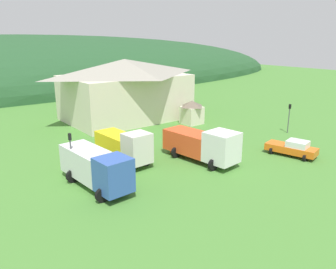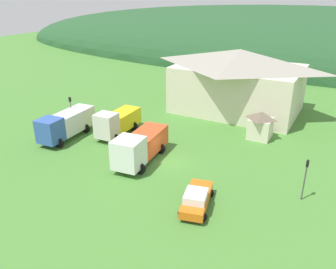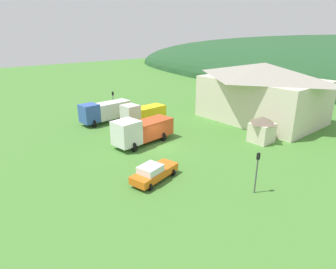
# 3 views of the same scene
# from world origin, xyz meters

# --- Properties ---
(ground_plane) EXTENTS (200.00, 200.00, 0.00)m
(ground_plane) POSITION_xyz_m (0.00, 0.00, 0.00)
(ground_plane) COLOR #477F33
(forested_hill_backdrop) EXTENTS (178.62, 60.00, 24.39)m
(forested_hill_backdrop) POSITION_xyz_m (0.00, 67.81, 0.00)
(forested_hill_backdrop) COLOR #234C28
(forested_hill_backdrop) RESTS_ON ground
(depot_building) EXTENTS (17.78, 12.44, 8.61)m
(depot_building) POSITION_xyz_m (0.79, 18.57, 4.44)
(depot_building) COLOR beige
(depot_building) RESTS_ON ground
(play_shed_cream) EXTENTS (2.69, 2.71, 3.23)m
(play_shed_cream) POSITION_xyz_m (6.38, 10.36, 1.66)
(play_shed_cream) COLOR beige
(play_shed_cream) RESTS_ON ground
(box_truck_blue) EXTENTS (3.46, 7.85, 3.15)m
(box_truck_blue) POSITION_xyz_m (-13.32, -0.42, 1.75)
(box_truck_blue) COLOR #3356AD
(box_truck_blue) RESTS_ON ground
(flatbed_truck_yellow) EXTENTS (3.29, 6.89, 3.32)m
(flatbed_truck_yellow) POSITION_xyz_m (-8.64, 3.07, 1.68)
(flatbed_truck_yellow) COLOR silver
(flatbed_truck_yellow) RESTS_ON ground
(heavy_rig_white) EXTENTS (3.86, 8.10, 3.35)m
(heavy_rig_white) POSITION_xyz_m (-2.56, -1.34, 1.75)
(heavy_rig_white) COLOR white
(heavy_rig_white) RESTS_ON ground
(service_pickup_orange) EXTENTS (3.00, 5.22, 1.66)m
(service_pickup_orange) POSITION_xyz_m (5.68, -5.74, 0.83)
(service_pickup_orange) COLOR orange
(service_pickup_orange) RESTS_ON ground
(traffic_light_west) EXTENTS (0.20, 0.32, 4.18)m
(traffic_light_west) POSITION_xyz_m (-14.42, 1.77, 2.56)
(traffic_light_west) COLOR #4C4C51
(traffic_light_west) RESTS_ON ground
(traffic_light_east) EXTENTS (0.20, 0.32, 3.65)m
(traffic_light_east) POSITION_xyz_m (12.83, -0.51, 2.27)
(traffic_light_east) COLOR #4C4C51
(traffic_light_east) RESTS_ON ground
(traffic_cone_near_pickup) EXTENTS (0.36, 0.36, 0.60)m
(traffic_cone_near_pickup) POSITION_xyz_m (-2.22, 2.38, 0.00)
(traffic_cone_near_pickup) COLOR orange
(traffic_cone_near_pickup) RESTS_ON ground
(traffic_cone_mid_row) EXTENTS (0.36, 0.36, 0.55)m
(traffic_cone_mid_row) POSITION_xyz_m (-3.47, 2.55, 0.00)
(traffic_cone_mid_row) COLOR orange
(traffic_cone_mid_row) RESTS_ON ground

